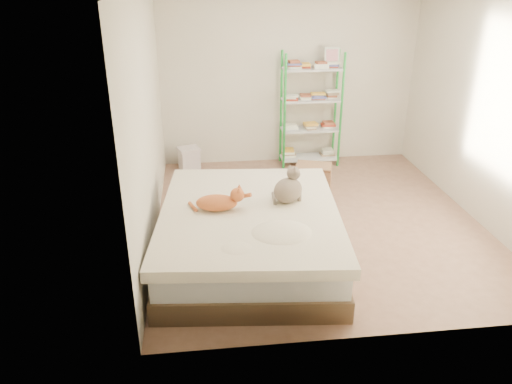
{
  "coord_description": "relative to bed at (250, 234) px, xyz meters",
  "views": [
    {
      "loc": [
        -1.36,
        -5.22,
        2.77
      ],
      "look_at": [
        -0.8,
        -0.48,
        0.62
      ],
      "focal_mm": 35.0,
      "sensor_mm": 36.0,
      "label": 1
    }
  ],
  "objects": [
    {
      "name": "cardboard_box",
      "position": [
        1.05,
        1.7,
        -0.11
      ],
      "size": [
        0.57,
        0.57,
        0.39
      ],
      "rotation": [
        0.0,
        0.0,
        -0.31
      ],
      "color": "#9B7349",
      "rests_on": "ground"
    },
    {
      "name": "orange_cat",
      "position": [
        -0.33,
        0.04,
        0.38
      ],
      "size": [
        0.52,
        0.32,
        0.2
      ],
      "primitive_type": null,
      "rotation": [
        0.0,
        0.0,
        -0.12
      ],
      "color": "orange",
      "rests_on": "bed"
    },
    {
      "name": "room",
      "position": [
        0.9,
        0.78,
        1.02
      ],
      "size": [
        3.81,
        4.21,
        2.61
      ],
      "color": "#9E7661",
      "rests_on": "ground"
    },
    {
      "name": "shelf_unit",
      "position": [
        1.2,
        2.66,
        0.6
      ],
      "size": [
        0.88,
        0.36,
        1.74
      ],
      "color": "green",
      "rests_on": "ground"
    },
    {
      "name": "bed",
      "position": [
        0.0,
        0.0,
        0.0
      ],
      "size": [
        1.98,
        2.37,
        0.56
      ],
      "rotation": [
        0.0,
        0.0,
        -0.1
      ],
      "color": "brown",
      "rests_on": "ground"
    },
    {
      "name": "grey_cat",
      "position": [
        0.41,
        0.13,
        0.47
      ],
      "size": [
        0.42,
        0.4,
        0.38
      ],
      "primitive_type": null,
      "rotation": [
        0.0,
        0.0,
        2.03
      ],
      "color": "gray",
      "rests_on": "bed"
    },
    {
      "name": "white_bin",
      "position": [
        -0.63,
        2.6,
        -0.11
      ],
      "size": [
        0.37,
        0.35,
        0.35
      ],
      "rotation": [
        0.0,
        0.0,
        0.33
      ],
      "color": "silver",
      "rests_on": "ground"
    }
  ]
}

